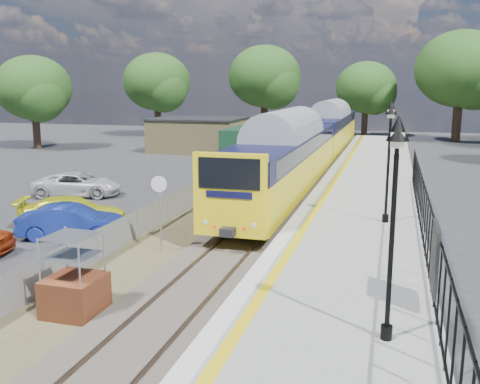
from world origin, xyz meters
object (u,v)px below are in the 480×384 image
at_px(car_yellow, 73,213).
at_px(victorian_lamp_south, 395,177).
at_px(brick_plinth, 74,277).
at_px(speed_sign, 160,201).
at_px(car_blue, 71,222).
at_px(train, 314,139).
at_px(car_white, 78,184).
at_px(victorian_lamp_north, 390,133).

bearing_deg(car_yellow, victorian_lamp_south, -144.05).
distance_m(victorian_lamp_south, brick_plinth, 8.68).
distance_m(speed_sign, car_blue, 4.64).
bearing_deg(brick_plinth, train, 84.58).
xyz_separation_m(train, car_white, (-11.28, -12.47, -1.68)).
bearing_deg(car_white, car_blue, -163.37).
xyz_separation_m(victorian_lamp_north, speed_sign, (-7.80, -3.49, -2.31)).
bearing_deg(victorian_lamp_south, brick_plinth, 172.87).
relative_size(car_blue, car_white, 0.87).
bearing_deg(speed_sign, victorian_lamp_south, -46.02).
distance_m(brick_plinth, car_yellow, 9.45).
bearing_deg(car_blue, speed_sign, -120.21).
bearing_deg(victorian_lamp_north, brick_plinth, -130.92).
xyz_separation_m(train, car_blue, (-6.84, -19.85, -1.66)).
relative_size(train, brick_plinth, 18.10).
height_order(victorian_lamp_south, car_blue, victorian_lamp_south).
height_order(victorian_lamp_south, speed_sign, victorian_lamp_south).
bearing_deg(speed_sign, train, 76.27).
bearing_deg(brick_plinth, car_yellow, 123.28).
bearing_deg(train, brick_plinth, -95.42).
distance_m(victorian_lamp_south, victorian_lamp_north, 10.00).
bearing_deg(brick_plinth, car_blue, 123.84).
xyz_separation_m(train, brick_plinth, (-2.50, -26.33, -1.26)).
distance_m(train, car_white, 16.89).
bearing_deg(car_yellow, speed_sign, -134.75).
bearing_deg(train, car_white, -132.13).
bearing_deg(victorian_lamp_south, car_yellow, 145.99).
xyz_separation_m(victorian_lamp_south, car_blue, (-12.34, 7.48, -3.62)).
distance_m(victorian_lamp_north, car_blue, 12.92).
bearing_deg(victorian_lamp_south, speed_sign, 140.87).
bearing_deg(car_white, car_yellow, -163.28).
xyz_separation_m(victorian_lamp_south, speed_sign, (-8.00, 6.51, -2.31)).
xyz_separation_m(speed_sign, car_yellow, (-5.18, 2.38, -1.32)).
bearing_deg(victorian_lamp_north, victorian_lamp_south, -88.85).
xyz_separation_m(victorian_lamp_south, car_white, (-16.78, 14.87, -3.64)).
height_order(car_blue, car_white, car_blue).
bearing_deg(car_yellow, victorian_lamp_north, -105.16).
bearing_deg(car_yellow, train, -42.65).
relative_size(car_yellow, car_white, 0.97).
distance_m(train, speed_sign, 20.98).
bearing_deg(victorian_lamp_north, car_white, 163.64).
xyz_separation_m(train, speed_sign, (-2.50, -20.82, -0.36)).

